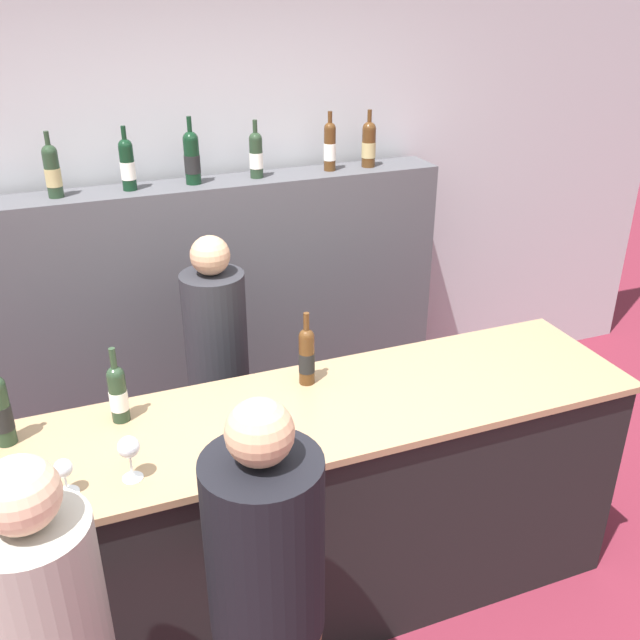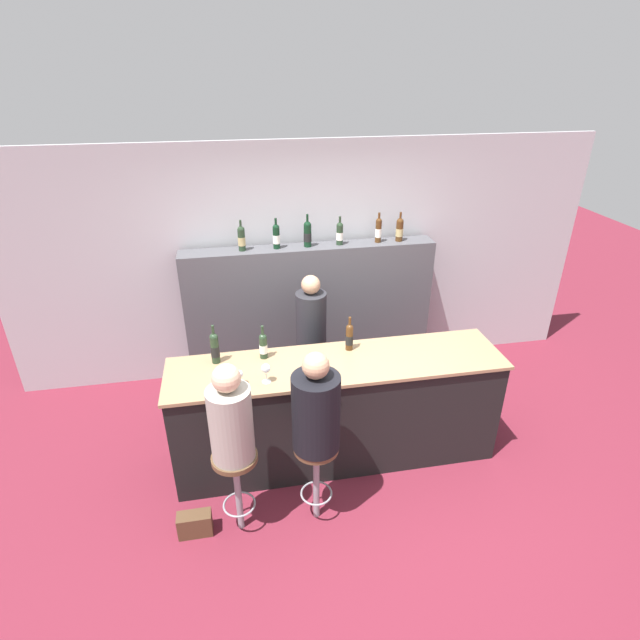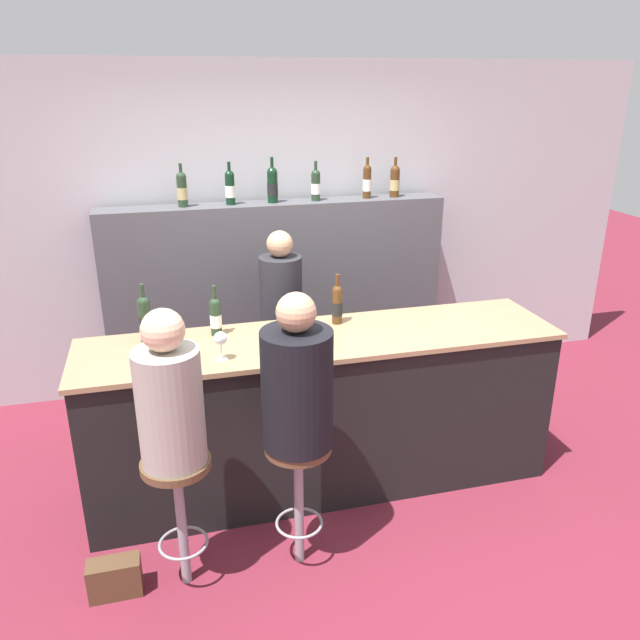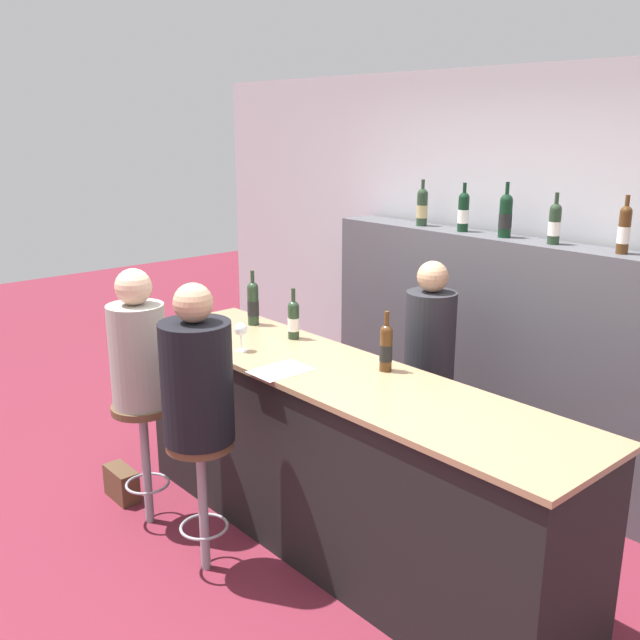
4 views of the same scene
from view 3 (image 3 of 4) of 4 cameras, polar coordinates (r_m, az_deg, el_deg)
ground_plane at (r=3.95m, az=1.47°, el=-17.06°), size 16.00×16.00×0.00m
wall_back at (r=5.14m, az=-4.52°, el=8.22°), size 6.40×0.05×2.60m
bar_counter at (r=3.92m, az=0.22°, el=-8.38°), size 2.87×0.68×1.02m
back_bar_cabinet at (r=5.07m, az=-3.89°, el=1.95°), size 2.68×0.28×1.56m
wine_bottle_counter_0 at (r=3.72m, az=-15.70°, el=0.13°), size 0.07×0.07×0.35m
wine_bottle_counter_1 at (r=3.74m, az=-9.52°, el=0.38°), size 0.07×0.07×0.31m
wine_bottle_counter_2 at (r=3.86m, az=1.59°, el=1.50°), size 0.07×0.07×0.32m
wine_bottle_backbar_0 at (r=4.77m, az=-12.50°, el=11.61°), size 0.08×0.08×0.32m
wine_bottle_backbar_1 at (r=4.80m, az=-8.23°, el=11.94°), size 0.07×0.07×0.32m
wine_bottle_backbar_2 at (r=4.84m, az=-4.37°, el=12.25°), size 0.08×0.08×0.34m
wine_bottle_backbar_3 at (r=4.92m, az=-0.40°, el=12.27°), size 0.07×0.07×0.30m
wine_bottle_backbar_4 at (r=5.03m, az=4.32°, el=12.56°), size 0.07×0.07×0.32m
wine_bottle_backbar_5 at (r=5.12m, az=6.85°, el=12.52°), size 0.08×0.08×0.31m
wine_glass_0 at (r=3.39m, az=-12.53°, el=-2.55°), size 0.08×0.08×0.13m
wine_glass_1 at (r=3.39m, az=-9.07°, el=-1.76°), size 0.07×0.07×0.16m
tasting_menu at (r=3.46m, az=-2.16°, el=-3.17°), size 0.21×0.30×0.00m
bar_stool_left at (r=3.24m, az=-12.82°, el=-14.94°), size 0.34×0.34×0.73m
guest_seated_left at (r=2.97m, az=-13.61°, el=-6.98°), size 0.31×0.31×0.77m
bar_stool_right at (r=3.29m, az=-1.99°, el=-13.71°), size 0.34×0.34×0.73m
guest_seated_right at (r=3.03m, az=-2.11°, el=-5.78°), size 0.35×0.35×0.80m
bartender at (r=4.55m, az=-3.50°, el=-1.65°), size 0.30×0.30×1.48m
handbag at (r=3.54m, az=-18.25°, el=-21.48°), size 0.26×0.12×0.20m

